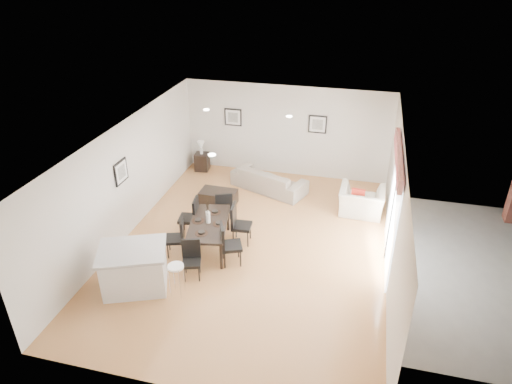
% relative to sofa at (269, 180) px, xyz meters
% --- Properties ---
extents(ground, '(8.00, 8.00, 0.00)m').
position_rel_sofa_xyz_m(ground, '(0.24, -2.83, -0.31)').
color(ground, tan).
rests_on(ground, ground).
extents(wall_back, '(6.00, 0.04, 2.70)m').
position_rel_sofa_xyz_m(wall_back, '(0.24, 1.17, 1.04)').
color(wall_back, silver).
rests_on(wall_back, ground).
extents(wall_front, '(6.00, 0.04, 2.70)m').
position_rel_sofa_xyz_m(wall_front, '(0.24, -6.83, 1.04)').
color(wall_front, silver).
rests_on(wall_front, ground).
extents(wall_left, '(0.04, 8.00, 2.70)m').
position_rel_sofa_xyz_m(wall_left, '(-2.76, -2.83, 1.04)').
color(wall_left, silver).
rests_on(wall_left, ground).
extents(wall_right, '(0.04, 8.00, 2.70)m').
position_rel_sofa_xyz_m(wall_right, '(3.24, -2.83, 1.04)').
color(wall_right, silver).
rests_on(wall_right, ground).
extents(ceiling, '(6.00, 8.00, 0.02)m').
position_rel_sofa_xyz_m(ceiling, '(0.24, -2.83, 2.39)').
color(ceiling, white).
rests_on(ceiling, wall_back).
extents(sofa, '(2.30, 1.56, 0.62)m').
position_rel_sofa_xyz_m(sofa, '(0.00, 0.00, 0.00)').
color(sofa, gray).
rests_on(sofa, ground).
extents(armchair, '(1.14, 1.01, 0.72)m').
position_rel_sofa_xyz_m(armchair, '(2.58, -0.72, 0.05)').
color(armchair, silver).
rests_on(armchair, ground).
extents(dining_table, '(1.13, 1.76, 0.68)m').
position_rel_sofa_xyz_m(dining_table, '(-0.69, -3.11, 0.30)').
color(dining_table, black).
rests_on(dining_table, ground).
extents(dining_chair_wnear, '(0.51, 0.51, 0.90)m').
position_rel_sofa_xyz_m(dining_chair_wnear, '(-1.27, -3.49, 0.19)').
color(dining_chair_wnear, black).
rests_on(dining_chair_wnear, ground).
extents(dining_chair_wfar, '(0.50, 0.50, 0.98)m').
position_rel_sofa_xyz_m(dining_chair_wfar, '(-1.26, -2.69, 0.23)').
color(dining_chair_wfar, black).
rests_on(dining_chair_wfar, ground).
extents(dining_chair_enear, '(0.57, 0.57, 0.97)m').
position_rel_sofa_xyz_m(dining_chair_enear, '(-0.11, -3.55, 0.23)').
color(dining_chair_enear, black).
rests_on(dining_chair_enear, ground).
extents(dining_chair_efar, '(0.47, 0.47, 0.96)m').
position_rel_sofa_xyz_m(dining_chair_efar, '(-0.12, -2.71, 0.23)').
color(dining_chair_efar, black).
rests_on(dining_chair_efar, ground).
extents(dining_chair_head, '(0.47, 0.47, 0.84)m').
position_rel_sofa_xyz_m(dining_chair_head, '(-0.71, -4.13, 0.16)').
color(dining_chair_head, black).
rests_on(dining_chair_head, ground).
extents(dining_chair_foot, '(0.54, 0.54, 0.93)m').
position_rel_sofa_xyz_m(dining_chair_foot, '(-0.66, -2.10, 0.21)').
color(dining_chair_foot, black).
rests_on(dining_chair_foot, ground).
extents(vase, '(0.77, 1.18, 0.60)m').
position_rel_sofa_xyz_m(vase, '(-0.69, -3.11, 0.61)').
color(vase, white).
rests_on(vase, dining_table).
extents(coffee_table, '(0.97, 0.59, 0.38)m').
position_rel_sofa_xyz_m(coffee_table, '(-1.13, -1.13, -0.12)').
color(coffee_table, black).
rests_on(coffee_table, ground).
extents(side_table, '(0.44, 0.44, 0.54)m').
position_rel_sofa_xyz_m(side_table, '(-2.28, 0.77, -0.04)').
color(side_table, black).
rests_on(side_table, ground).
extents(table_lamp, '(0.21, 0.21, 0.40)m').
position_rel_sofa_xyz_m(table_lamp, '(-2.28, 0.77, 0.48)').
color(table_lamp, white).
rests_on(table_lamp, side_table).
extents(cushion, '(0.34, 0.15, 0.33)m').
position_rel_sofa_xyz_m(cushion, '(2.48, -0.82, 0.26)').
color(cushion, '#A22114').
rests_on(cushion, armchair).
extents(kitchen_island, '(1.58, 1.42, 0.91)m').
position_rel_sofa_xyz_m(kitchen_island, '(-1.68, -4.76, 0.15)').
color(kitchen_island, white).
rests_on(kitchen_island, ground).
extents(bar_stool, '(0.32, 0.32, 0.69)m').
position_rel_sofa_xyz_m(bar_stool, '(-0.78, -4.76, 0.28)').
color(bar_stool, white).
rests_on(bar_stool, ground).
extents(framed_print_back_left, '(0.52, 0.04, 0.52)m').
position_rel_sofa_xyz_m(framed_print_back_left, '(-1.36, 1.14, 1.34)').
color(framed_print_back_left, black).
rests_on(framed_print_back_left, wall_back).
extents(framed_print_back_right, '(0.52, 0.04, 0.52)m').
position_rel_sofa_xyz_m(framed_print_back_right, '(1.14, 1.14, 1.34)').
color(framed_print_back_right, black).
rests_on(framed_print_back_right, wall_back).
extents(framed_print_left_wall, '(0.04, 0.52, 0.52)m').
position_rel_sofa_xyz_m(framed_print_left_wall, '(-2.73, -3.03, 1.34)').
color(framed_print_left_wall, black).
rests_on(framed_print_left_wall, wall_left).
extents(sliding_door, '(0.12, 2.70, 2.57)m').
position_rel_sofa_xyz_m(sliding_door, '(3.19, -2.53, 1.35)').
color(sliding_door, white).
rests_on(sliding_door, wall_right).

